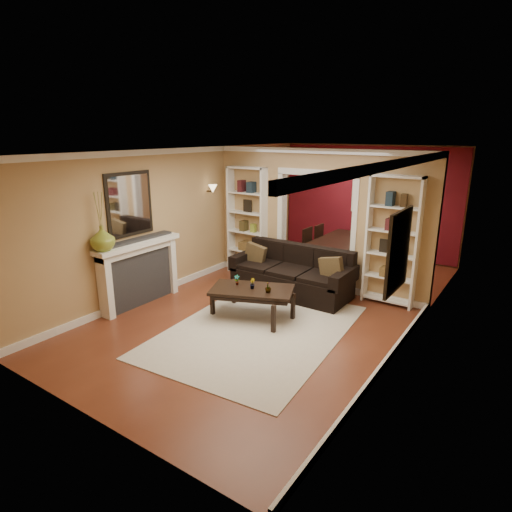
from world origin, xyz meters
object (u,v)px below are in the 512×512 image
Objects in this scene: bookshelf_right at (392,242)px; dining_table at (343,252)px; fireplace at (140,273)px; coffee_table at (252,303)px; bookshelf_left at (248,221)px; sofa at (292,271)px.

dining_table is at bearing 133.31° from bookshelf_right.
dining_table is (2.04, 4.22, -0.26)m from fireplace.
coffee_table is 2.67m from bookshelf_right.
bookshelf_right is (1.68, 1.88, 0.90)m from coffee_table.
bookshelf_right is (3.10, 0.00, 0.00)m from bookshelf_left.
fireplace is at bearing 154.17° from dining_table.
bookshelf_left reaches higher than sofa.
fireplace reaches higher than coffee_table.
bookshelf_right is 4.47m from fireplace.
coffee_table is 0.74× the size of dining_table.
bookshelf_left reaches higher than coffee_table.
fireplace is 0.94× the size of dining_table.
bookshelf_right reaches higher than fireplace.
coffee_table is 3.57m from dining_table.
bookshelf_right reaches higher than dining_table.
coffee_table is at bearing -90.39° from sofa.
bookshelf_left is 2.41m from dining_table.
dining_table is at bearing 64.17° from fireplace.
bookshelf_left is at bearing 180.00° from bookshelf_right.
sofa is 1.28× the size of dining_table.
fireplace is (-1.96, -0.65, 0.33)m from coffee_table.
sofa is 2.28m from dining_table.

